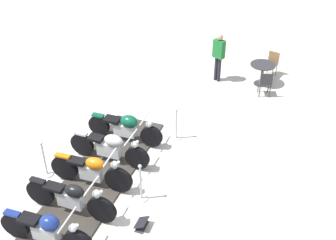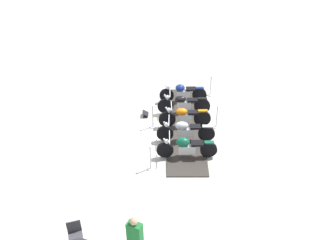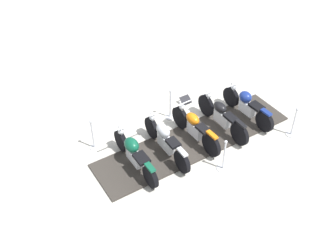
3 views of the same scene
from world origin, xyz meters
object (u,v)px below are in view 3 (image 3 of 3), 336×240
motorcycle_navy (247,105)px  stanchion_right_mid (170,109)px  motorcycle_chrome (165,139)px  motorcycle_forest (134,153)px  motorcycle_copper (195,127)px  stanchion_left_front (293,126)px  info_placard (185,101)px  stanchion_left_mid (224,160)px  stanchion_right_rear (93,138)px  motorcycle_black (222,115)px

motorcycle_navy → stanchion_right_mid: bearing=55.2°
motorcycle_chrome → motorcycle_forest: motorcycle_chrome is taller
motorcycle_navy → motorcycle_copper: (-0.68, -1.89, 0.01)m
motorcycle_forest → stanchion_left_front: size_ratio=2.14×
motorcycle_forest → info_placard: 3.32m
motorcycle_navy → motorcycle_chrome: motorcycle_chrome is taller
motorcycle_copper → motorcycle_chrome: bearing=87.3°
motorcycle_chrome → stanchion_right_mid: stanchion_right_mid is taller
info_placard → motorcycle_navy: bearing=-54.9°
motorcycle_copper → stanchion_left_mid: size_ratio=2.02×
stanchion_right_rear → stanchion_left_mid: bearing=24.8°
stanchion_right_mid → stanchion_right_rear: bearing=-109.7°
stanchion_right_rear → motorcycle_forest: bearing=6.3°
stanchion_right_mid → motorcycle_copper: bearing=-19.8°
motorcycle_chrome → stanchion_left_front: 3.90m
motorcycle_navy → motorcycle_copper: bearing=88.4°
motorcycle_forest → stanchion_right_rear: stanchion_right_rear is taller
motorcycle_navy → motorcycle_chrome: 3.01m
motorcycle_navy → stanchion_left_mid: stanchion_left_mid is taller
stanchion_left_front → motorcycle_black: bearing=-149.8°
motorcycle_copper → stanchion_left_mid: bearing=178.1°
motorcycle_black → stanchion_right_rear: bearing=70.3°
motorcycle_navy → info_placard: motorcycle_navy is taller
motorcycle_forest → stanchion_left_mid: size_ratio=2.08×
motorcycle_navy → motorcycle_forest: 4.01m
motorcycle_forest → stanchion_left_mid: 2.44m
motorcycle_copper → stanchion_right_rear: motorcycle_copper is taller
stanchion_left_mid → stanchion_right_mid: bearing=160.3°
motorcycle_copper → stanchion_right_rear: 2.95m
motorcycle_navy → stanchion_left_mid: bearing=122.8°
stanchion_right_rear → stanchion_right_mid: bearing=70.3°
motorcycle_chrome → stanchion_left_mid: bearing=-143.0°
stanchion_left_front → info_placard: bearing=-169.0°
motorcycle_black → motorcycle_copper: bearing=90.3°
motorcycle_black → stanchion_left_front: (1.85, 1.08, -0.19)m
motorcycle_copper → stanchion_right_mid: (-1.23, 0.44, -0.18)m
motorcycle_black → stanchion_right_rear: motorcycle_black is taller
motorcycle_black → motorcycle_chrome: motorcycle_black is taller
stanchion_right_mid → stanchion_left_mid: (2.52, -0.91, -0.03)m
motorcycle_copper → motorcycle_forest: 2.00m
motorcycle_black → motorcycle_copper: motorcycle_copper is taller
motorcycle_black → stanchion_right_rear: 3.87m
motorcycle_black → stanchion_right_mid: size_ratio=2.07×
motorcycle_chrome → stanchion_right_mid: bearing=-36.6°
motorcycle_copper → info_placard: (-1.29, 1.35, -0.45)m
motorcycle_navy → stanchion_left_front: bearing=-156.8°
stanchion_left_mid → stanchion_left_front: bearing=70.3°
motorcycle_copper → stanchion_right_mid: size_ratio=1.98×
info_placard → motorcycle_chrome: bearing=-138.0°
stanchion_left_front → stanchion_left_mid: bearing=-109.7°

